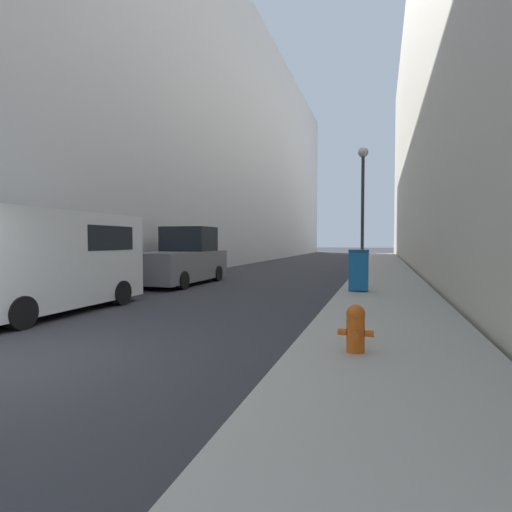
{
  "coord_description": "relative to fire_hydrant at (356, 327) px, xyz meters",
  "views": [
    {
      "loc": [
        4.96,
        -3.85,
        1.68
      ],
      "look_at": [
        -1.63,
        17.14,
        0.84
      ],
      "focal_mm": 28.0,
      "sensor_mm": 36.0,
      "label": 1
    }
  ],
  "objects": [
    {
      "name": "white_van",
      "position": [
        -7.14,
        1.76,
        0.81
      ],
      "size": [
        2.19,
        4.89,
        2.35
      ],
      "color": "white",
      "rests_on": "ground"
    },
    {
      "name": "pickup_truck",
      "position": [
        -7.14,
        8.32,
        0.44
      ],
      "size": [
        2.14,
        4.9,
        2.24
      ],
      "color": "slate",
      "rests_on": "ground"
    },
    {
      "name": "sidewalk_right",
      "position": [
        0.51,
        16.19,
        -0.41
      ],
      "size": [
        2.86,
        60.0,
        0.13
      ],
      "color": "#ADA89E",
      "rests_on": "ground"
    },
    {
      "name": "building_right_stone",
      "position": [
        8.04,
        24.19,
        10.23
      ],
      "size": [
        12.0,
        60.0,
        21.41
      ],
      "color": "beige",
      "rests_on": "ground"
    },
    {
      "name": "building_left_glass",
      "position": [
        -14.89,
        24.19,
        9.17
      ],
      "size": [
        12.0,
        60.0,
        19.3
      ],
      "color": "#BCBCC1",
      "rests_on": "ground"
    },
    {
      "name": "trash_bin",
      "position": [
        -0.33,
        7.0,
        0.31
      ],
      "size": [
        0.59,
        0.63,
        1.27
      ],
      "color": "#19609E",
      "rests_on": "sidewalk_right"
    },
    {
      "name": "fire_hydrant",
      "position": [
        0.0,
        0.0,
        0.0
      ],
      "size": [
        0.49,
        0.37,
        0.66
      ],
      "color": "#D15614",
      "rests_on": "sidewalk_right"
    },
    {
      "name": "lamppost",
      "position": [
        -0.4,
        10.83,
        3.02
      ],
      "size": [
        0.41,
        0.41,
        5.27
      ],
      "color": "#2D332D",
      "rests_on": "sidewalk_right"
    }
  ]
}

